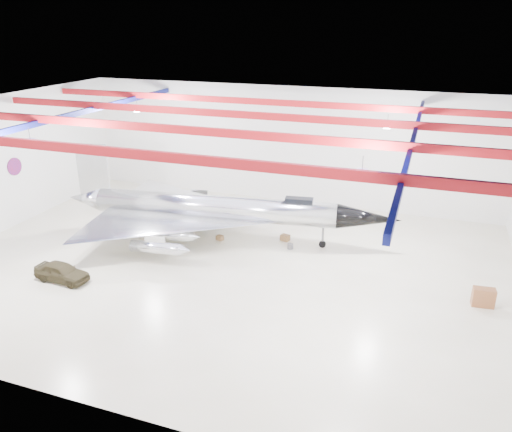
% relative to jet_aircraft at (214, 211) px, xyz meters
% --- Properties ---
extents(floor, '(40.00, 40.00, 0.00)m').
position_rel_jet_aircraft_xyz_m(floor, '(2.63, -4.20, -2.42)').
color(floor, beige).
rests_on(floor, ground).
extents(wall_back, '(40.00, 0.00, 40.00)m').
position_rel_jet_aircraft_xyz_m(wall_back, '(2.63, 10.80, 3.08)').
color(wall_back, silver).
rests_on(wall_back, floor).
extents(ceiling, '(40.00, 40.00, 0.00)m').
position_rel_jet_aircraft_xyz_m(ceiling, '(2.63, -4.20, 8.58)').
color(ceiling, '#0A0F38').
rests_on(ceiling, wall_back).
extents(ceiling_structure, '(39.50, 29.50, 1.08)m').
position_rel_jet_aircraft_xyz_m(ceiling_structure, '(2.63, -4.20, 7.91)').
color(ceiling_structure, maroon).
rests_on(ceiling_structure, ceiling).
extents(wall_roundel, '(0.10, 1.50, 1.50)m').
position_rel_jet_aircraft_xyz_m(wall_roundel, '(-17.31, -2.20, 2.58)').
color(wall_roundel, '#B21414').
rests_on(wall_roundel, wall_left).
extents(jet_aircraft, '(26.98, 17.46, 7.37)m').
position_rel_jet_aircraft_xyz_m(jet_aircraft, '(0.00, 0.00, 0.00)').
color(jet_aircraft, silver).
rests_on(jet_aircraft, floor).
extents(jeep, '(3.95, 1.73, 1.32)m').
position_rel_jet_aircraft_xyz_m(jeep, '(-6.88, -9.90, -1.76)').
color(jeep, '#352E1A').
rests_on(jeep, floor).
extents(desk, '(1.37, 0.77, 1.21)m').
position_rel_jet_aircraft_xyz_m(desk, '(19.85, -3.86, -1.81)').
color(desk, brown).
rests_on(desk, floor).
extents(toolbox_red, '(0.55, 0.47, 0.34)m').
position_rel_jet_aircraft_xyz_m(toolbox_red, '(-0.77, 5.20, -2.25)').
color(toolbox_red, maroon).
rests_on(toolbox_red, floor).
extents(engine_drum, '(0.46, 0.46, 0.41)m').
position_rel_jet_aircraft_xyz_m(engine_drum, '(6.34, 0.17, -2.22)').
color(engine_drum, '#59595B').
rests_on(engine_drum, floor).
extents(parts_bin, '(0.80, 0.71, 0.47)m').
position_rel_jet_aircraft_xyz_m(parts_bin, '(5.53, 1.55, -2.18)').
color(parts_bin, olive).
rests_on(parts_bin, floor).
extents(crate_small, '(0.39, 0.34, 0.23)m').
position_rel_jet_aircraft_xyz_m(crate_small, '(-2.60, 4.11, -2.30)').
color(crate_small, '#59595B').
rests_on(crate_small, floor).
extents(oil_barrel, '(0.63, 0.56, 0.37)m').
position_rel_jet_aircraft_xyz_m(oil_barrel, '(0.53, -0.12, -2.23)').
color(oil_barrel, olive).
rests_on(oil_barrel, floor).
extents(spares_box, '(0.44, 0.44, 0.31)m').
position_rel_jet_aircraft_xyz_m(spares_box, '(6.56, 5.74, -2.26)').
color(spares_box, '#59595B').
rests_on(spares_box, floor).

